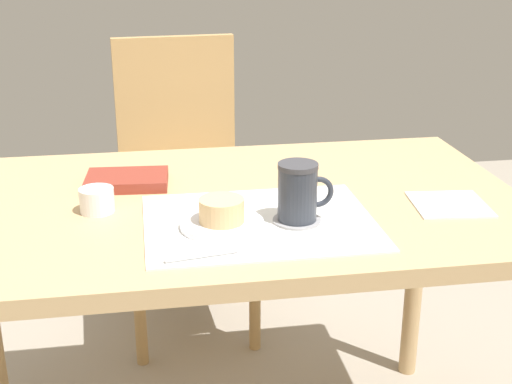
% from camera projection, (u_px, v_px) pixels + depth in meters
% --- Properties ---
extents(dining_table, '(1.28, 0.76, 0.71)m').
position_uv_depth(dining_table, '(224.00, 232.00, 1.54)').
color(dining_table, tan).
rests_on(dining_table, ground_plane).
extents(wooden_chair, '(0.45, 0.45, 0.93)m').
position_uv_depth(wooden_chair, '(183.00, 176.00, 2.29)').
color(wooden_chair, tan).
rests_on(wooden_chair, ground_plane).
extents(placemat, '(0.45, 0.35, 0.00)m').
position_uv_depth(placemat, '(259.00, 222.00, 1.39)').
color(placemat, white).
rests_on(placemat, dining_table).
extents(pastry_plate, '(0.16, 0.16, 0.01)m').
position_uv_depth(pastry_plate, '(222.00, 224.00, 1.36)').
color(pastry_plate, white).
rests_on(pastry_plate, placemat).
extents(pastry, '(0.09, 0.09, 0.05)m').
position_uv_depth(pastry, '(222.00, 210.00, 1.35)').
color(pastry, '#E5BC7F').
rests_on(pastry, pastry_plate).
extents(coffee_coaster, '(0.09, 0.09, 0.00)m').
position_uv_depth(coffee_coaster, '(297.00, 220.00, 1.39)').
color(coffee_coaster, '#99999E').
rests_on(coffee_coaster, placemat).
extents(coffee_mug, '(0.11, 0.08, 0.11)m').
position_uv_depth(coffee_mug, '(299.00, 192.00, 1.37)').
color(coffee_mug, '#2D333D').
rests_on(coffee_mug, coffee_coaster).
extents(teaspoon, '(0.13, 0.03, 0.01)m').
position_uv_depth(teaspoon, '(202.00, 255.00, 1.23)').
color(teaspoon, silver).
rests_on(teaspoon, placemat).
extents(paper_napkin, '(0.16, 0.16, 0.00)m').
position_uv_depth(paper_napkin, '(449.00, 204.00, 1.48)').
color(paper_napkin, white).
rests_on(paper_napkin, dining_table).
extents(sugar_bowl, '(0.07, 0.07, 0.05)m').
position_uv_depth(sugar_bowl, '(97.00, 200.00, 1.44)').
color(sugar_bowl, white).
rests_on(sugar_bowl, dining_table).
extents(small_book, '(0.19, 0.14, 0.02)m').
position_uv_depth(small_book, '(127.00, 180.00, 1.59)').
color(small_book, maroon).
rests_on(small_book, dining_table).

